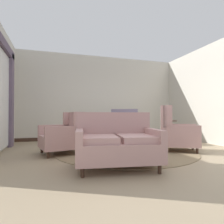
{
  "coord_description": "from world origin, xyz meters",
  "views": [
    {
      "loc": [
        -1.73,
        -4.23,
        0.88
      ],
      "look_at": [
        -0.33,
        0.35,
        0.96
      ],
      "focal_mm": 31.21,
      "sensor_mm": 36.0,
      "label": 1
    }
  ],
  "objects_px": {
    "side_table": "(169,130)",
    "armchair_near_window": "(64,136)",
    "armchair_near_sideboard": "(126,128)",
    "armchair_beside_settee": "(175,132)",
    "settee": "(117,144)",
    "porcelain_vase": "(118,125)",
    "coffee_table": "(117,135)"
  },
  "relations": [
    {
      "from": "armchair_near_window",
      "to": "side_table",
      "type": "bearing_deg",
      "value": 87.25
    },
    {
      "from": "porcelain_vase",
      "to": "armchair_near_window",
      "type": "xyz_separation_m",
      "value": [
        -1.34,
        -0.1,
        -0.21
      ]
    },
    {
      "from": "settee",
      "to": "side_table",
      "type": "relative_size",
      "value": 2.02
    },
    {
      "from": "porcelain_vase",
      "to": "side_table",
      "type": "xyz_separation_m",
      "value": [
        1.83,
        0.5,
        -0.19
      ]
    },
    {
      "from": "porcelain_vase",
      "to": "armchair_beside_settee",
      "type": "relative_size",
      "value": 0.35
    },
    {
      "from": "coffee_table",
      "to": "armchair_near_sideboard",
      "type": "bearing_deg",
      "value": 59.96
    },
    {
      "from": "side_table",
      "to": "porcelain_vase",
      "type": "bearing_deg",
      "value": -164.74
    },
    {
      "from": "porcelain_vase",
      "to": "settee",
      "type": "height_order",
      "value": "settee"
    },
    {
      "from": "armchair_beside_settee",
      "to": "armchair_near_window",
      "type": "bearing_deg",
      "value": 110.9
    },
    {
      "from": "settee",
      "to": "armchair_near_sideboard",
      "type": "xyz_separation_m",
      "value": [
        1.26,
        2.88,
        0.05
      ]
    },
    {
      "from": "coffee_table",
      "to": "armchair_beside_settee",
      "type": "relative_size",
      "value": 0.79
    },
    {
      "from": "settee",
      "to": "armchair_near_window",
      "type": "height_order",
      "value": "armchair_near_window"
    },
    {
      "from": "side_table",
      "to": "armchair_near_window",
      "type": "bearing_deg",
      "value": -169.35
    },
    {
      "from": "settee",
      "to": "armchair_near_sideboard",
      "type": "distance_m",
      "value": 3.14
    },
    {
      "from": "coffee_table",
      "to": "armchair_near_window",
      "type": "relative_size",
      "value": 0.87
    },
    {
      "from": "settee",
      "to": "armchair_beside_settee",
      "type": "relative_size",
      "value": 1.28
    },
    {
      "from": "armchair_near_sideboard",
      "to": "porcelain_vase",
      "type": "bearing_deg",
      "value": 91.53
    },
    {
      "from": "coffee_table",
      "to": "porcelain_vase",
      "type": "relative_size",
      "value": 2.25
    },
    {
      "from": "porcelain_vase",
      "to": "armchair_near_sideboard",
      "type": "height_order",
      "value": "armchair_near_sideboard"
    },
    {
      "from": "armchair_near_sideboard",
      "to": "coffee_table",
      "type": "bearing_deg",
      "value": 90.45
    },
    {
      "from": "coffee_table",
      "to": "settee",
      "type": "xyz_separation_m",
      "value": [
        -0.55,
        -1.65,
        0.02
      ]
    },
    {
      "from": "porcelain_vase",
      "to": "armchair_beside_settee",
      "type": "distance_m",
      "value": 1.44
    },
    {
      "from": "armchair_beside_settee",
      "to": "side_table",
      "type": "relative_size",
      "value": 1.58
    },
    {
      "from": "settee",
      "to": "armchair_near_window",
      "type": "distance_m",
      "value": 1.7
    },
    {
      "from": "coffee_table",
      "to": "settee",
      "type": "relative_size",
      "value": 0.61
    },
    {
      "from": "armchair_near_sideboard",
      "to": "armchair_beside_settee",
      "type": "height_order",
      "value": "armchair_beside_settee"
    },
    {
      "from": "armchair_near_window",
      "to": "coffee_table",
      "type": "bearing_deg",
      "value": 82.76
    },
    {
      "from": "porcelain_vase",
      "to": "armchair_near_sideboard",
      "type": "xyz_separation_m",
      "value": [
        0.71,
        1.27,
        -0.17
      ]
    },
    {
      "from": "settee",
      "to": "armchair_near_window",
      "type": "relative_size",
      "value": 1.42
    },
    {
      "from": "armchair_near_window",
      "to": "armchair_beside_settee",
      "type": "xyz_separation_m",
      "value": [
        2.66,
        -0.46,
        0.05
      ]
    },
    {
      "from": "coffee_table",
      "to": "porcelain_vase",
      "type": "bearing_deg",
      "value": -85.1
    },
    {
      "from": "porcelain_vase",
      "to": "side_table",
      "type": "height_order",
      "value": "porcelain_vase"
    }
  ]
}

